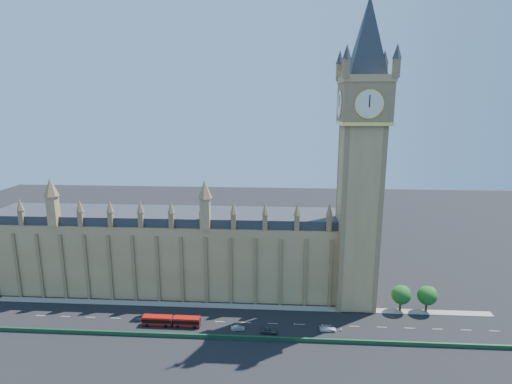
# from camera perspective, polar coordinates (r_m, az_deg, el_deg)

# --- Properties ---
(ground) EXTENTS (400.00, 400.00, 0.00)m
(ground) POSITION_cam_1_polar(r_m,az_deg,el_deg) (126.11, -3.32, -18.06)
(ground) COLOR black
(ground) RESTS_ON ground
(palace_westminster) EXTENTS (120.00, 20.00, 28.00)m
(palace_westminster) POSITION_cam_1_polar(r_m,az_deg,el_deg) (144.49, -12.31, -8.16)
(palace_westminster) COLOR #9F804D
(palace_westminster) RESTS_ON ground
(elizabeth_tower) EXTENTS (20.59, 20.59, 105.00)m
(elizabeth_tower) POSITION_cam_1_polar(r_m,az_deg,el_deg) (124.66, 14.95, 7.69)
(elizabeth_tower) COLOR #9F804D
(elizabeth_tower) RESTS_ON ground
(bridge_parapet) EXTENTS (160.00, 0.60, 1.20)m
(bridge_parapet) POSITION_cam_1_polar(r_m,az_deg,el_deg) (118.18, -3.88, -20.00)
(bridge_parapet) COLOR #1E4C2D
(bridge_parapet) RESTS_ON ground
(kerb_north) EXTENTS (160.00, 3.00, 0.16)m
(kerb_north) POSITION_cam_1_polar(r_m,az_deg,el_deg) (134.30, -2.82, -15.99)
(kerb_north) COLOR gray
(kerb_north) RESTS_ON ground
(tree_east_near) EXTENTS (6.00, 6.00, 8.50)m
(tree_east_near) POSITION_cam_1_polar(r_m,az_deg,el_deg) (137.05, 20.11, -13.56)
(tree_east_near) COLOR #382619
(tree_east_near) RESTS_ON ground
(tree_east_far) EXTENTS (6.00, 6.00, 8.50)m
(tree_east_far) POSITION_cam_1_polar(r_m,az_deg,el_deg) (139.50, 23.35, -13.36)
(tree_east_far) COLOR #382619
(tree_east_far) RESTS_ON ground
(red_bus) EXTENTS (17.12, 2.86, 2.90)m
(red_bus) POSITION_cam_1_polar(r_m,az_deg,el_deg) (125.90, -12.00, -17.58)
(red_bus) COLOR #AC120B
(red_bus) RESTS_ON ground
(car_grey) EXTENTS (4.96, 2.51, 1.62)m
(car_grey) POSITION_cam_1_polar(r_m,az_deg,el_deg) (120.44, 1.86, -19.18)
(car_grey) COLOR #3D4044
(car_grey) RESTS_ON ground
(car_silver) EXTENTS (4.15, 1.91, 1.32)m
(car_silver) POSITION_cam_1_polar(r_m,az_deg,el_deg) (121.92, -2.59, -18.85)
(car_silver) COLOR #9A9CA1
(car_silver) RESTS_ON ground
(car_white) EXTENTS (4.99, 2.56, 1.39)m
(car_white) POSITION_cam_1_polar(r_m,az_deg,el_deg) (123.11, 10.24, -18.69)
(car_white) COLOR silver
(car_white) RESTS_ON ground
(cone_a) EXTENTS (0.52, 0.52, 0.63)m
(cone_a) POSITION_cam_1_polar(r_m,az_deg,el_deg) (124.12, 11.26, -18.67)
(cone_a) COLOR black
(cone_a) RESTS_ON ground
(cone_b) EXTENTS (0.46, 0.46, 0.66)m
(cone_b) POSITION_cam_1_polar(r_m,az_deg,el_deg) (124.83, 5.48, -18.27)
(cone_b) COLOR black
(cone_b) RESTS_ON ground
(cone_c) EXTENTS (0.59, 0.59, 0.75)m
(cone_c) POSITION_cam_1_polar(r_m,az_deg,el_deg) (125.17, 9.41, -18.27)
(cone_c) COLOR black
(cone_c) RESTS_ON ground
(cone_d) EXTENTS (0.61, 0.61, 0.76)m
(cone_d) POSITION_cam_1_polar(r_m,az_deg,el_deg) (124.00, 12.04, -18.70)
(cone_d) COLOR black
(cone_d) RESTS_ON ground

